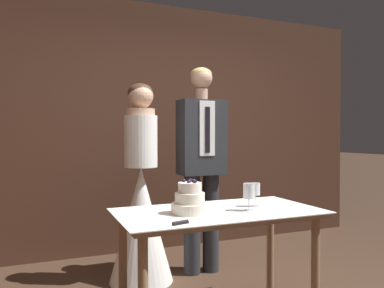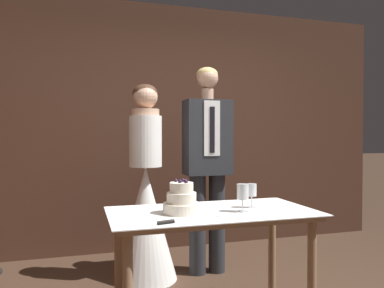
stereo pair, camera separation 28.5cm
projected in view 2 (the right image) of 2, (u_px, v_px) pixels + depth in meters
name	position (u px, v px, depth m)	size (l,w,h in m)	color
wall_back	(175.00, 127.00, 4.21)	(5.02, 0.12, 2.68)	#472B1E
cake_table	(212.00, 226.00, 2.43)	(1.33, 0.69, 0.75)	#8E6B4C
tiered_cake	(182.00, 201.00, 2.35)	(0.23, 0.23, 0.22)	silver
cake_knife	(179.00, 221.00, 2.11)	(0.43, 0.13, 0.02)	silver
wine_glass_near	(243.00, 193.00, 2.40)	(0.08, 0.08, 0.18)	silver
wine_glass_middle	(252.00, 191.00, 2.54)	(0.07, 0.07, 0.16)	silver
bride	(146.00, 207.00, 3.23)	(0.54, 0.54, 1.69)	white
groom	(207.00, 159.00, 3.38)	(0.41, 0.25, 1.86)	#282B30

